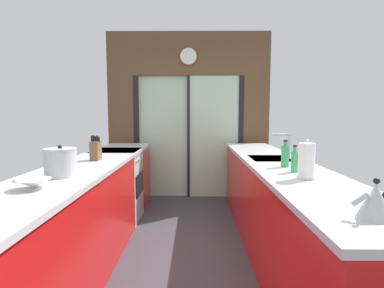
# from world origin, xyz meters

# --- Properties ---
(ground_plane) EXTENTS (5.04, 7.60, 0.02)m
(ground_plane) POSITION_xyz_m (0.00, 0.60, -0.01)
(ground_plane) COLOR #38383D
(back_wall_unit) EXTENTS (2.64, 0.12, 2.70)m
(back_wall_unit) POSITION_xyz_m (0.00, 2.40, 1.52)
(back_wall_unit) COLOR brown
(back_wall_unit) RESTS_ON ground_plane
(left_counter_run) EXTENTS (0.62, 3.80, 0.92)m
(left_counter_run) POSITION_xyz_m (-0.91, 0.13, 0.47)
(left_counter_run) COLOR red
(left_counter_run) RESTS_ON ground_plane
(right_counter_run) EXTENTS (0.62, 3.80, 0.92)m
(right_counter_run) POSITION_xyz_m (0.91, 0.30, 0.46)
(right_counter_run) COLOR red
(right_counter_run) RESTS_ON ground_plane
(sink_faucet) EXTENTS (0.19, 0.02, 0.26)m
(sink_faucet) POSITION_xyz_m (1.06, 0.55, 1.09)
(sink_faucet) COLOR #B7BABC
(sink_faucet) RESTS_ON right_counter_run
(oven_range) EXTENTS (0.60, 0.60, 0.92)m
(oven_range) POSITION_xyz_m (-0.91, 1.25, 0.46)
(oven_range) COLOR #B7BABC
(oven_range) RESTS_ON ground_plane
(mixing_bowl_far) EXTENTS (0.21, 0.21, 0.06)m
(mixing_bowl_far) POSITION_xyz_m (-0.89, -0.78, 0.95)
(mixing_bowl_far) COLOR silver
(mixing_bowl_far) RESTS_ON left_counter_run
(knife_block) EXTENTS (0.09, 0.14, 0.25)m
(knife_block) POSITION_xyz_m (-0.89, 0.39, 1.02)
(knife_block) COLOR brown
(knife_block) RESTS_ON left_counter_run
(stock_pot) EXTENTS (0.23, 0.23, 0.23)m
(stock_pot) POSITION_xyz_m (-0.89, -0.40, 1.03)
(stock_pot) COLOR #B7BABC
(stock_pot) RESTS_ON left_counter_run
(kettle) EXTENTS (0.23, 0.15, 0.18)m
(kettle) POSITION_xyz_m (0.89, -1.30, 1.00)
(kettle) COLOR #B7BABC
(kettle) RESTS_ON right_counter_run
(soap_bottle_near) EXTENTS (0.05, 0.05, 0.22)m
(soap_bottle_near) POSITION_xyz_m (0.89, -0.22, 1.01)
(soap_bottle_near) COLOR #339E56
(soap_bottle_near) RESTS_ON right_counter_run
(soap_bottle_far) EXTENTS (0.07, 0.07, 0.23)m
(soap_bottle_far) POSITION_xyz_m (0.89, 0.03, 1.02)
(soap_bottle_far) COLOR #339E56
(soap_bottle_far) RESTS_ON right_counter_run
(paper_towel_roll) EXTENTS (0.13, 0.13, 0.28)m
(paper_towel_roll) POSITION_xyz_m (0.89, -0.47, 1.05)
(paper_towel_roll) COLOR #B7BABC
(paper_towel_roll) RESTS_ON right_counter_run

